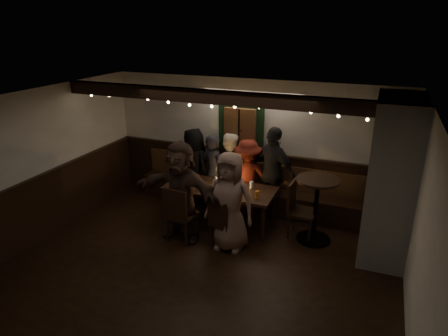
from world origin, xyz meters
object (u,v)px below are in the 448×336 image
at_px(chair_near_right, 221,221).
at_px(person_b, 214,171).
at_px(person_c, 229,171).
at_px(person_f, 181,191).
at_px(person_g, 230,202).
at_px(chair_end, 297,206).
at_px(dining_table, 220,191).
at_px(high_top, 316,202).
at_px(person_d, 247,177).
at_px(chair_near_left, 179,212).
at_px(person_e, 273,172).
at_px(person_a, 194,166).

height_order(chair_near_right, person_b, person_b).
relative_size(person_b, person_c, 0.99).
bearing_deg(person_f, person_g, 5.32).
distance_m(chair_near_right, person_f, 0.86).
bearing_deg(person_g, chair_end, 40.27).
height_order(person_f, person_g, person_f).
height_order(dining_table, person_g, person_g).
relative_size(high_top, person_c, 0.74).
relative_size(person_d, person_f, 0.85).
distance_m(chair_end, person_g, 1.30).
height_order(chair_near_left, chair_near_right, chair_near_left).
distance_m(person_c, person_e, 0.94).
bearing_deg(person_e, high_top, 168.46).
relative_size(chair_near_right, person_b, 0.58).
height_order(chair_near_left, person_d, person_d).
relative_size(dining_table, person_a, 1.29).
distance_m(chair_end, person_d, 1.27).
bearing_deg(high_top, dining_table, -179.06).
relative_size(chair_near_left, person_g, 0.60).
relative_size(chair_near_left, person_b, 0.67).
xyz_separation_m(chair_end, person_d, (-1.12, 0.57, 0.18)).
bearing_deg(person_c, person_b, 7.93).
xyz_separation_m(person_b, person_f, (-0.02, -1.39, 0.12)).
bearing_deg(person_f, chair_end, 29.29).
bearing_deg(chair_near_left, person_d, 65.29).
bearing_deg(chair_near_left, person_c, 80.77).
xyz_separation_m(chair_near_right, person_b, (-0.75, 1.44, 0.27)).
xyz_separation_m(chair_end, high_top, (0.33, -0.05, 0.16)).
xyz_separation_m(person_e, person_f, (-1.23, -1.49, 0.00)).
relative_size(person_c, person_d, 1.04).
bearing_deg(chair_near_right, person_c, 106.76).
bearing_deg(person_g, chair_near_right, -160.65).
xyz_separation_m(chair_near_left, high_top, (2.16, 0.94, 0.16)).
bearing_deg(high_top, person_g, -148.84).
distance_m(chair_near_left, chair_end, 2.08).
bearing_deg(person_b, person_a, 12.85).
height_order(chair_near_left, chair_end, chair_near_left).
relative_size(person_a, person_f, 0.89).
bearing_deg(person_b, dining_table, 146.14).
distance_m(chair_end, person_c, 1.72).
height_order(chair_near_left, high_top, high_top).
distance_m(dining_table, chair_near_left, 0.99).
bearing_deg(person_d, chair_end, 128.94).
relative_size(dining_table, high_top, 1.77).
bearing_deg(person_g, person_b, 121.98).
xyz_separation_m(person_a, person_g, (1.36, -1.48, 0.06)).
bearing_deg(person_c, person_d, 148.32).
bearing_deg(person_e, chair_end, 158.61).
relative_size(chair_end, person_f, 0.57).
height_order(person_a, person_g, person_g).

